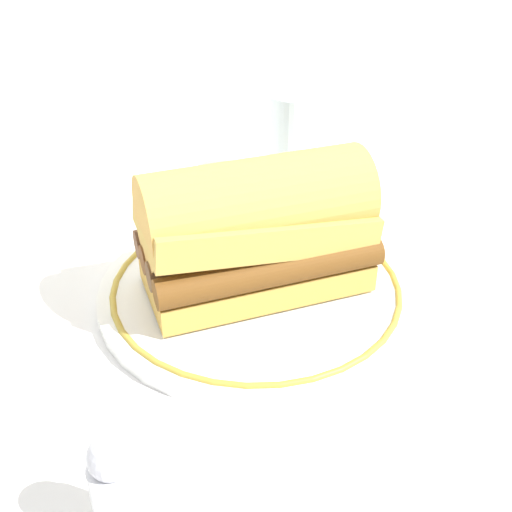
{
  "coord_description": "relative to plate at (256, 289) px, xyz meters",
  "views": [
    {
      "loc": [
        -0.17,
        -0.45,
        0.37
      ],
      "look_at": [
        -0.01,
        0.02,
        0.04
      ],
      "focal_mm": 45.55,
      "sensor_mm": 36.0,
      "label": 1
    }
  ],
  "objects": [
    {
      "name": "ground_plane",
      "position": [
        0.01,
        -0.02,
        -0.01
      ],
      "size": [
        1.5,
        1.5,
        0.0
      ],
      "primitive_type": "plane",
      "color": "silver"
    },
    {
      "name": "drinking_glass",
      "position": [
        0.12,
        0.21,
        0.04
      ],
      "size": [
        0.06,
        0.06,
        0.11
      ],
      "color": "silver",
      "rests_on": "ground_plane"
    },
    {
      "name": "plate",
      "position": [
        0.0,
        0.0,
        0.0
      ],
      "size": [
        0.29,
        0.29,
        0.01
      ],
      "color": "white",
      "rests_on": "ground_plane"
    },
    {
      "name": "sausage_sandwich",
      "position": [
        0.0,
        -0.0,
        0.07
      ],
      "size": [
        0.2,
        0.11,
        0.12
      ],
      "rotation": [
        0.0,
        0.0,
        0.01
      ],
      "color": "gold",
      "rests_on": "plate"
    },
    {
      "name": "salt_shaker",
      "position": [
        -0.16,
        -0.2,
        0.03
      ],
      "size": [
        0.03,
        0.03,
        0.08
      ],
      "color": "white",
      "rests_on": "ground_plane"
    }
  ]
}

